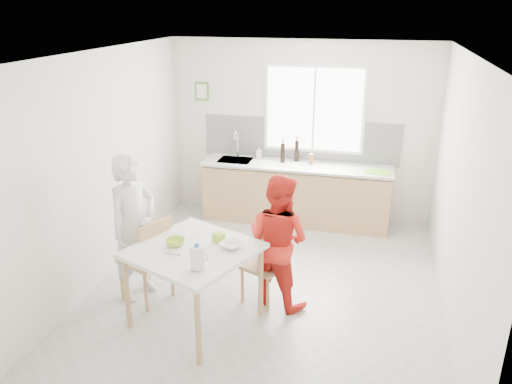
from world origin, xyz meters
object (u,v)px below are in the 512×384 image
(bowl_white, at_px, (232,245))
(milk_jug, at_px, (198,257))
(dining_table, at_px, (194,256))
(person_white, at_px, (134,228))
(chair_left, at_px, (150,256))
(wine_bottle_b, at_px, (283,153))
(chair_far, at_px, (268,259))
(wine_bottle_a, at_px, (297,151))
(person_red, at_px, (278,241))
(bowl_green, at_px, (175,242))

(bowl_white, bearing_deg, milk_jug, -110.12)
(dining_table, distance_m, person_white, 0.90)
(person_white, bearing_deg, chair_left, -90.00)
(milk_jug, distance_m, wine_bottle_b, 3.26)
(chair_far, bearing_deg, wine_bottle_a, 114.45)
(dining_table, relative_size, wine_bottle_b, 4.86)
(chair_left, bearing_deg, wine_bottle_b, -178.15)
(chair_left, height_order, milk_jug, milk_jug)
(person_red, bearing_deg, milk_jug, 81.84)
(person_white, height_order, milk_jug, person_white)
(person_red, distance_m, bowl_white, 0.62)
(bowl_white, height_order, milk_jug, milk_jug)
(bowl_green, relative_size, wine_bottle_b, 0.66)
(dining_table, distance_m, bowl_white, 0.41)
(dining_table, height_order, wine_bottle_b, wine_bottle_b)
(person_red, xyz_separation_m, milk_jug, (-0.57, -0.96, 0.23))
(person_red, bearing_deg, bowl_green, 52.10)
(dining_table, distance_m, chair_left, 0.71)
(bowl_green, distance_m, bowl_white, 0.58)
(person_white, height_order, bowl_green, person_white)
(bowl_white, bearing_deg, wine_bottle_b, 90.07)
(bowl_white, xyz_separation_m, wine_bottle_a, (0.19, 2.87, 0.19))
(chair_left, relative_size, milk_jug, 4.20)
(chair_left, relative_size, person_red, 0.66)
(person_red, distance_m, bowl_green, 1.12)
(wine_bottle_a, relative_size, wine_bottle_b, 1.07)
(chair_left, distance_m, wine_bottle_a, 3.02)
(milk_jug, bearing_deg, bowl_white, 92.53)
(dining_table, bearing_deg, chair_far, 44.16)
(bowl_white, xyz_separation_m, milk_jug, (-0.18, -0.50, 0.10))
(dining_table, xyz_separation_m, milk_jug, (0.19, -0.38, 0.22))
(bowl_green, distance_m, wine_bottle_b, 2.90)
(bowl_green, bearing_deg, wine_bottle_b, 78.58)
(person_red, bearing_deg, wine_bottle_b, -57.64)
(dining_table, xyz_separation_m, person_white, (-0.83, 0.34, 0.07))
(chair_far, relative_size, person_white, 0.53)
(milk_jug, bearing_deg, bowl_green, 156.41)
(wine_bottle_a, bearing_deg, bowl_white, -93.79)
(chair_far, bearing_deg, person_red, 3.74)
(dining_table, bearing_deg, person_white, 157.35)
(bowl_white, relative_size, wine_bottle_a, 0.70)
(chair_left, bearing_deg, person_white, -90.00)
(chair_far, relative_size, wine_bottle_b, 2.96)
(wine_bottle_a, bearing_deg, wine_bottle_b, -149.25)
(bowl_white, height_order, wine_bottle_a, wine_bottle_a)
(chair_left, height_order, person_red, person_red)
(chair_left, bearing_deg, bowl_green, 83.98)
(chair_left, bearing_deg, milk_jug, 74.39)
(dining_table, height_order, bowl_white, bowl_white)
(person_white, distance_m, person_red, 1.61)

